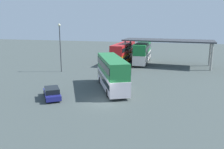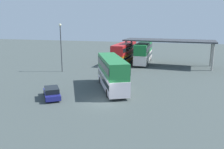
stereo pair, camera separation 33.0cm
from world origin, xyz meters
name	(u,v)px [view 2 (the right image)]	position (x,y,z in m)	size (l,w,h in m)	color
ground_plane	(104,101)	(0.00, 0.00, 0.00)	(140.00, 140.00, 0.00)	#404A49
double_decker_main	(112,72)	(-0.28, 4.87, 2.32)	(6.41, 10.19, 4.23)	silver
parked_hatchback	(52,93)	(-6.22, -0.46, 0.67)	(3.61, 4.29, 1.35)	navy
double_decker_near_canopy	(124,52)	(-2.54, 24.42, 2.26)	(3.36, 11.62, 4.11)	orange
double_decker_mid_row	(144,52)	(1.38, 25.38, 2.32)	(2.60, 11.51, 4.23)	silver
depot_canopy	(169,42)	(6.46, 23.45, 4.73)	(17.64, 6.99, 5.10)	#33353A
lamppost_tall	(61,42)	(-11.49, 13.27, 5.18)	(0.44, 0.44, 8.30)	#33353A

